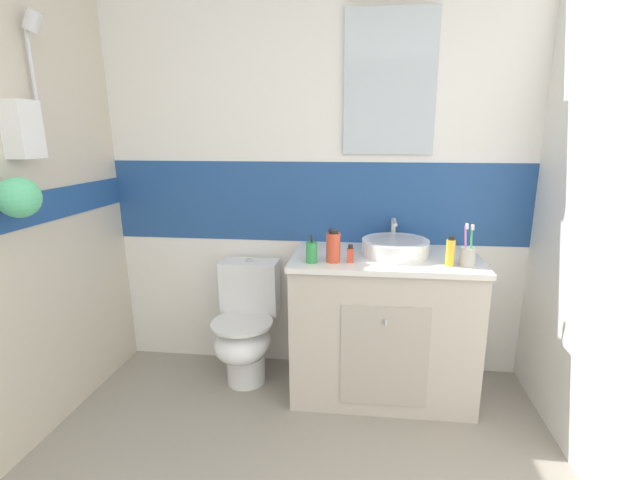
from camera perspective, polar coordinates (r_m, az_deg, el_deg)
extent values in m
cube|color=white|center=(2.89, -0.38, -8.14)|extent=(3.20, 0.10, 0.85)
cube|color=#234C8C|center=(2.70, -0.41, 5.21)|extent=(3.20, 0.10, 0.50)
cube|color=white|center=(2.70, -0.44, 22.79)|extent=(3.20, 0.10, 1.15)
cube|color=silver|center=(2.61, 9.38, 20.11)|extent=(0.52, 0.02, 0.80)
cube|color=white|center=(2.41, -35.06, 12.06)|extent=(0.10, 0.14, 0.26)
cylinder|color=silver|center=(2.54, -34.08, 17.68)|extent=(0.02, 0.02, 0.48)
cylinder|color=silver|center=(2.55, -34.14, 23.19)|extent=(0.10, 0.07, 0.11)
sphere|color=#59CC8C|center=(2.27, -35.42, 4.67)|extent=(0.18, 0.18, 0.18)
cube|color=beige|center=(2.58, 8.42, -11.47)|extent=(1.03, 0.55, 0.82)
cube|color=white|center=(2.42, 8.79, -2.45)|extent=(1.05, 0.57, 0.03)
cube|color=#B6AD9F|center=(2.35, 8.62, -15.29)|extent=(0.46, 0.01, 0.57)
cylinder|color=silver|center=(2.24, 8.83, -10.92)|extent=(0.02, 0.02, 0.03)
cylinder|color=white|center=(2.43, 10.06, -0.98)|extent=(0.38, 0.38, 0.09)
cylinder|color=#AFB1BA|center=(2.42, 10.10, -0.11)|extent=(0.31, 0.31, 0.01)
cylinder|color=silver|center=(2.63, 9.80, 1.08)|extent=(0.03, 0.03, 0.17)
cylinder|color=silver|center=(2.51, 10.02, 2.40)|extent=(0.02, 0.17, 0.02)
cylinder|color=white|center=(2.82, -9.89, -16.53)|extent=(0.24, 0.24, 0.18)
ellipsoid|color=white|center=(2.69, -10.31, -13.28)|extent=(0.34, 0.42, 0.22)
cylinder|color=white|center=(2.64, -10.43, -10.93)|extent=(0.37, 0.37, 0.02)
cube|color=white|center=(2.76, -9.34, -6.17)|extent=(0.36, 0.17, 0.34)
cylinder|color=silver|center=(2.71, -9.49, -2.67)|extent=(0.04, 0.04, 0.02)
cylinder|color=#B2ADA3|center=(2.33, 19.20, -2.14)|extent=(0.08, 0.08, 0.10)
cylinder|color=#D872BF|center=(2.30, 18.97, -0.45)|extent=(0.02, 0.02, 0.18)
cube|color=white|center=(2.28, 19.15, 1.76)|extent=(0.01, 0.02, 0.03)
cylinder|color=#3FB259|center=(2.30, 19.64, -0.56)|extent=(0.02, 0.02, 0.18)
cube|color=white|center=(2.28, 19.83, 1.62)|extent=(0.01, 0.02, 0.03)
cylinder|color=green|center=(2.25, -1.13, -1.67)|extent=(0.06, 0.06, 0.11)
cylinder|color=#262626|center=(2.23, -1.14, 0.15)|extent=(0.01, 0.01, 0.04)
cylinder|color=#262626|center=(2.22, -1.18, 0.52)|extent=(0.01, 0.02, 0.01)
cylinder|color=yellow|center=(2.30, 17.09, -1.64)|extent=(0.05, 0.05, 0.14)
cylinder|color=black|center=(2.28, 17.23, 0.27)|extent=(0.03, 0.03, 0.02)
cylinder|color=#D84C33|center=(2.26, 1.79, -1.01)|extent=(0.08, 0.08, 0.16)
cylinder|color=black|center=(2.24, 1.81, 1.19)|extent=(0.05, 0.05, 0.02)
cube|color=#D84C33|center=(2.26, 4.11, -2.08)|extent=(0.04, 0.03, 0.08)
cylinder|color=black|center=(2.25, 4.13, -0.89)|extent=(0.03, 0.03, 0.02)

